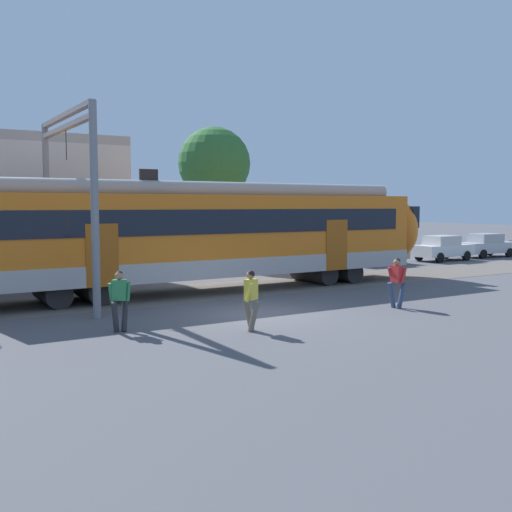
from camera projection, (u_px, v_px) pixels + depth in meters
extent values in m
plane|color=#515156|center=(260.00, 314.00, 18.80)|extent=(160.00, 160.00, 0.00)
cube|color=#B2ADA8|center=(214.00, 265.00, 23.70)|extent=(18.00, 3.06, 0.70)
cube|color=orange|center=(214.00, 226.00, 23.57)|extent=(18.00, 3.00, 2.40)
cube|color=black|center=(233.00, 222.00, 22.26)|extent=(16.56, 0.03, 0.90)
cube|color=#AC5413|center=(337.00, 245.00, 24.91)|extent=(1.10, 0.04, 2.10)
cube|color=#AC5413|center=(102.00, 255.00, 19.78)|extent=(1.10, 0.04, 2.10)
cylinder|color=gray|center=(214.00, 190.00, 23.45)|extent=(17.64, 0.70, 0.70)
cube|color=black|center=(149.00, 175.00, 22.00)|extent=(0.70, 0.12, 0.40)
cylinder|color=black|center=(338.00, 271.00, 27.00)|extent=(0.90, 2.40, 0.90)
cylinder|color=black|center=(313.00, 273.00, 26.28)|extent=(0.90, 2.40, 0.90)
cylinder|color=black|center=(92.00, 289.00, 21.22)|extent=(0.90, 2.40, 0.90)
cylinder|color=black|center=(52.00, 292.00, 20.50)|extent=(0.90, 2.40, 0.90)
ellipsoid|color=orange|center=(392.00, 229.00, 28.54)|extent=(1.80, 2.85, 2.95)
cube|color=black|center=(398.00, 217.00, 28.67)|extent=(0.40, 2.40, 1.00)
cylinder|color=#28282D|center=(115.00, 317.00, 15.97)|extent=(0.33, 0.38, 0.87)
cylinder|color=#28282D|center=(125.00, 315.00, 16.24)|extent=(0.33, 0.38, 0.87)
cube|color=#2D7F47|center=(120.00, 290.00, 16.05)|extent=(0.43, 0.40, 0.56)
cylinder|color=#2D7F47|center=(128.00, 292.00, 16.12)|extent=(0.21, 0.25, 0.52)
cylinder|color=#2D7F47|center=(111.00, 292.00, 15.98)|extent=(0.21, 0.25, 0.52)
sphere|color=#9E7051|center=(119.00, 276.00, 15.99)|extent=(0.22, 0.22, 0.22)
sphere|color=black|center=(119.00, 274.00, 16.01)|extent=(0.20, 0.20, 0.20)
cube|color=black|center=(121.00, 288.00, 16.22)|extent=(0.32, 0.29, 0.40)
cylinder|color=#6B6051|center=(248.00, 314.00, 16.37)|extent=(0.30, 0.38, 0.87)
cylinder|color=#6B6051|center=(254.00, 316.00, 16.07)|extent=(0.30, 0.38, 0.87)
cube|color=gold|center=(251.00, 289.00, 16.16)|extent=(0.43, 0.38, 0.56)
cylinder|color=gold|center=(249.00, 293.00, 15.94)|extent=(0.20, 0.26, 0.52)
cylinder|color=gold|center=(253.00, 290.00, 16.39)|extent=(0.20, 0.26, 0.52)
sphere|color=#9E7051|center=(250.00, 275.00, 16.14)|extent=(0.22, 0.22, 0.22)
sphere|color=black|center=(251.00, 274.00, 16.12)|extent=(0.20, 0.20, 0.20)
cylinder|color=navy|center=(392.00, 295.00, 19.88)|extent=(0.36, 0.16, 0.87)
cylinder|color=navy|center=(402.00, 295.00, 19.88)|extent=(0.36, 0.16, 0.87)
cube|color=red|center=(397.00, 274.00, 19.82)|extent=(0.25, 0.37, 0.56)
cylinder|color=red|center=(404.00, 276.00, 19.68)|extent=(0.25, 0.10, 0.52)
cylinder|color=red|center=(390.00, 275.00, 19.96)|extent=(0.25, 0.10, 0.52)
sphere|color=#9E7051|center=(397.00, 262.00, 19.77)|extent=(0.22, 0.22, 0.22)
sphere|color=black|center=(397.00, 261.00, 19.78)|extent=(0.20, 0.20, 0.20)
cube|color=#235633|center=(401.00, 273.00, 19.91)|extent=(0.17, 0.28, 0.40)
cube|color=tan|center=(375.00, 253.00, 34.23)|extent=(4.07, 1.82, 0.68)
cube|color=#9D8662|center=(374.00, 243.00, 34.09)|extent=(1.96, 1.53, 0.56)
cube|color=black|center=(385.00, 243.00, 34.63)|extent=(0.18, 1.37, 0.48)
cylinder|color=black|center=(381.00, 257.00, 35.59)|extent=(0.61, 0.23, 0.60)
cylinder|color=black|center=(401.00, 259.00, 34.31)|extent=(0.61, 0.23, 0.60)
cylinder|color=black|center=(350.00, 259.00, 34.21)|extent=(0.61, 0.23, 0.60)
cylinder|color=black|center=(369.00, 262.00, 32.93)|extent=(0.61, 0.23, 0.60)
cube|color=silver|center=(443.00, 250.00, 36.65)|extent=(4.07, 1.81, 0.68)
cube|color=silver|center=(442.00, 240.00, 36.51)|extent=(1.96, 1.52, 0.56)
cube|color=black|center=(452.00, 240.00, 37.04)|extent=(0.18, 1.37, 0.48)
cylinder|color=black|center=(446.00, 254.00, 38.01)|extent=(0.61, 0.22, 0.60)
cylinder|color=black|center=(466.00, 256.00, 36.72)|extent=(0.61, 0.22, 0.60)
cylinder|color=black|center=(419.00, 256.00, 36.64)|extent=(0.61, 0.22, 0.60)
cylinder|color=black|center=(440.00, 258.00, 35.35)|extent=(0.61, 0.22, 0.60)
cube|color=#B7BABF|center=(487.00, 247.00, 39.14)|extent=(4.07, 1.82, 0.68)
cube|color=#A1A3A8|center=(485.00, 238.00, 39.02)|extent=(1.96, 1.53, 0.56)
cube|color=black|center=(495.00, 238.00, 39.48)|extent=(0.18, 1.37, 0.48)
cylinder|color=black|center=(490.00, 251.00, 40.45)|extent=(0.61, 0.23, 0.60)
cylinder|color=black|center=(509.00, 253.00, 39.08)|extent=(0.61, 0.23, 0.60)
cylinder|color=black|center=(464.00, 252.00, 39.26)|extent=(0.61, 0.23, 0.60)
cylinder|color=black|center=(483.00, 254.00, 37.90)|extent=(0.61, 0.23, 0.60)
cylinder|color=gray|center=(95.00, 211.00, 17.86)|extent=(0.24, 0.24, 6.50)
cylinder|color=gray|center=(47.00, 209.00, 23.30)|extent=(0.24, 0.24, 6.50)
cube|color=gray|center=(65.00, 115.00, 20.31)|extent=(0.20, 6.40, 0.16)
cube|color=gray|center=(66.00, 127.00, 20.34)|extent=(0.20, 6.40, 0.16)
cylinder|color=black|center=(66.00, 145.00, 20.39)|extent=(0.03, 0.03, 1.00)
cylinder|color=brown|center=(215.00, 227.00, 34.53)|extent=(0.32, 0.32, 4.34)
sphere|color=#2D662D|center=(214.00, 163.00, 34.22)|extent=(4.14, 4.14, 4.14)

